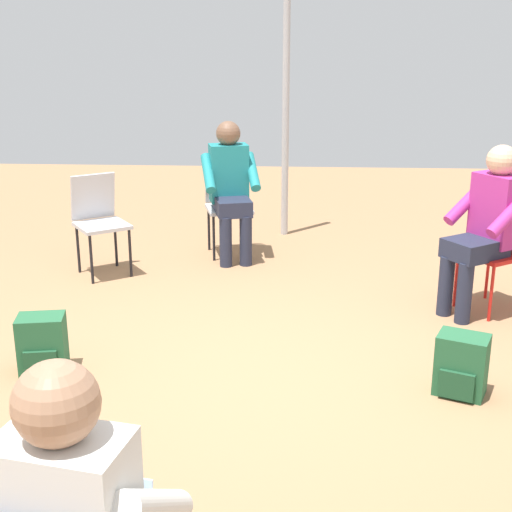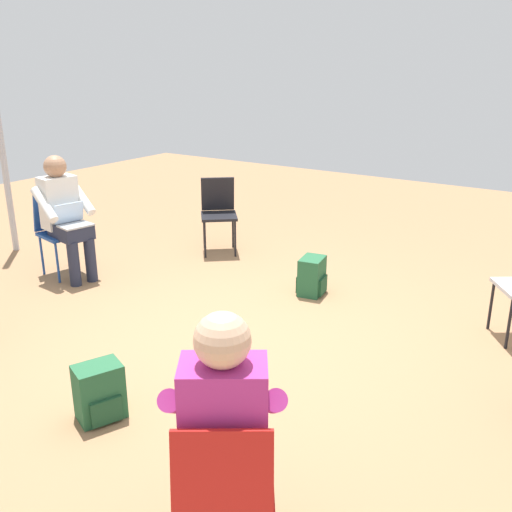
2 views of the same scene
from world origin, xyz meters
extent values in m
plane|color=#99704C|center=(0.00, 0.00, 0.00)|extent=(14.14, 14.14, 0.00)
cube|color=red|center=(1.72, 1.23, 0.43)|extent=(0.56, 0.56, 0.03)
cylinder|color=red|center=(1.67, 0.99, 0.21)|extent=(0.02, 0.02, 0.42)
cylinder|color=red|center=(1.48, 1.27, 0.21)|extent=(0.02, 0.02, 0.42)
cylinder|color=red|center=(1.76, 1.46, 0.21)|extent=(0.02, 0.02, 0.42)
cube|color=#B7B7BC|center=(-1.36, 1.86, 0.43)|extent=(0.56, 0.56, 0.03)
cylinder|color=black|center=(-1.13, 1.81, 0.21)|extent=(0.02, 0.02, 0.42)
cylinder|color=black|center=(-1.41, 1.62, 0.21)|extent=(0.02, 0.02, 0.42)
cylinder|color=black|center=(-1.32, 2.09, 0.21)|extent=(0.02, 0.02, 0.42)
cylinder|color=black|center=(-1.60, 1.90, 0.21)|extent=(0.02, 0.02, 0.42)
cube|color=#B7B7BC|center=(-1.47, 2.01, 0.65)|extent=(0.37, 0.29, 0.40)
cube|color=#B7B7BC|center=(-0.35, 2.51, 0.43)|extent=(0.49, 0.49, 0.03)
cylinder|color=black|center=(-0.14, 2.38, 0.21)|extent=(0.02, 0.02, 0.42)
cylinder|color=black|center=(-0.47, 2.30, 0.21)|extent=(0.02, 0.02, 0.42)
cylinder|color=black|center=(-0.23, 2.71, 0.21)|extent=(0.02, 0.02, 0.42)
cylinder|color=black|center=(-0.55, 2.63, 0.21)|extent=(0.02, 0.02, 0.42)
cube|color=#B7B7BC|center=(-0.40, 2.69, 0.65)|extent=(0.39, 0.18, 0.40)
sphere|color=#A87A5B|center=(-0.32, -2.34, 1.13)|extent=(0.22, 0.22, 0.22)
cylinder|color=silver|center=(-0.49, -2.20, 0.80)|extent=(0.17, 0.41, 0.31)
cylinder|color=silver|center=(-0.10, -2.28, 0.80)|extent=(0.17, 0.41, 0.31)
cube|color=#B2D1F2|center=(-0.28, -2.16, 0.70)|extent=(0.30, 0.11, 0.20)
cylinder|color=#23283D|center=(-0.17, 2.18, 0.23)|extent=(0.11, 0.11, 0.45)
cylinder|color=#23283D|center=(-0.35, 2.14, 0.23)|extent=(0.11, 0.11, 0.45)
cube|color=#23283D|center=(-0.30, 2.32, 0.51)|extent=(0.40, 0.48, 0.14)
cube|color=teal|center=(-0.35, 2.51, 0.77)|extent=(0.38, 0.30, 0.52)
sphere|color=brown|center=(-0.35, 2.51, 1.13)|extent=(0.22, 0.22, 0.22)
cylinder|color=teal|center=(-0.13, 2.46, 0.80)|extent=(0.19, 0.41, 0.31)
cylinder|color=teal|center=(-0.52, 2.36, 0.80)|extent=(0.19, 0.41, 0.31)
cylinder|color=#23283D|center=(1.47, 0.95, 0.23)|extent=(0.11, 0.11, 0.45)
cylinder|color=#23283D|center=(1.37, 1.10, 0.23)|extent=(0.11, 0.11, 0.45)
cube|color=#23283D|center=(1.56, 1.12, 0.51)|extent=(0.52, 0.48, 0.14)
cube|color=#B22D84|center=(1.72, 1.23, 0.77)|extent=(0.37, 0.40, 0.52)
sphere|color=#DBAD89|center=(1.72, 1.23, 1.13)|extent=(0.22, 0.22, 0.22)
cylinder|color=#B22D84|center=(1.75, 1.00, 0.80)|extent=(0.38, 0.30, 0.31)
cylinder|color=#B22D84|center=(1.52, 1.34, 0.80)|extent=(0.38, 0.30, 0.31)
cube|color=#235B38|center=(-1.26, 0.03, 0.18)|extent=(0.31, 0.25, 0.36)
cube|color=#1C492C|center=(-1.26, 0.03, 0.10)|extent=(0.24, 0.28, 0.16)
cube|color=#235B38|center=(1.23, -0.11, 0.18)|extent=(0.34, 0.29, 0.36)
cube|color=#1C492C|center=(1.23, -0.11, 0.10)|extent=(0.28, 0.31, 0.16)
cylinder|color=#B2B2B7|center=(0.15, 3.23, 1.32)|extent=(0.07, 0.07, 2.65)
camera|label=1|loc=(0.26, -3.86, 2.00)|focal=50.00mm
camera|label=2|loc=(3.23, 2.38, 2.11)|focal=40.00mm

